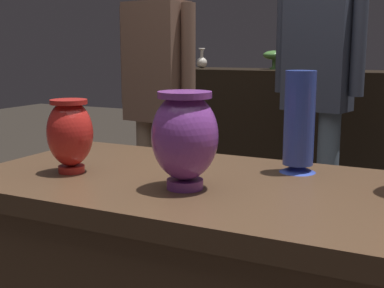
{
  "coord_description": "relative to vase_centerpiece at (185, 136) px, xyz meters",
  "views": [
    {
      "loc": [
        0.55,
        -1.15,
        1.13
      ],
      "look_at": [
        0.0,
        -0.05,
        0.9
      ],
      "focal_mm": 48.24,
      "sensor_mm": 36.0,
      "label": 1
    }
  ],
  "objects": [
    {
      "name": "vase_tall_behind",
      "position": [
        -0.35,
        0.01,
        -0.02
      ],
      "size": [
        0.12,
        0.12,
        0.2
      ],
      "color": "red",
      "rests_on": "display_plinth"
    },
    {
      "name": "visitor_near_left",
      "position": [
        -0.8,
        1.25,
        -0.03
      ],
      "size": [
        0.47,
        0.23,
        1.54
      ],
      "rotation": [
        0.0,
        0.0,
        2.99
      ],
      "color": "#846B56",
      "rests_on": "ground_plane"
    },
    {
      "name": "shelf_vase_far_left",
      "position": [
        -1.05,
        2.31,
        0.11
      ],
      "size": [
        0.08,
        0.08,
        0.14
      ],
      "color": "silver",
      "rests_on": "back_display_shelf"
    },
    {
      "name": "vase_left_accent",
      "position": [
        0.2,
        0.28,
        0.01
      ],
      "size": [
        0.1,
        0.1,
        0.27
      ],
      "color": "#2D429E",
      "rests_on": "display_plinth"
    },
    {
      "name": "shelf_vase_left",
      "position": [
        -0.53,
        2.35,
        0.15
      ],
      "size": [
        0.15,
        0.15,
        0.13
      ],
      "color": "#477A38",
      "rests_on": "back_display_shelf"
    },
    {
      "name": "back_display_shelf",
      "position": [
        -0.01,
        2.29,
        -0.43
      ],
      "size": [
        2.6,
        0.4,
        0.99
      ],
      "color": "black",
      "rests_on": "ground_plane"
    },
    {
      "name": "vase_centerpiece",
      "position": [
        0.0,
        0.0,
        0.0
      ],
      "size": [
        0.16,
        0.16,
        0.23
      ],
      "color": "#7A388E",
      "rests_on": "display_plinth"
    },
    {
      "name": "visitor_center_back",
      "position": [
        -0.05,
        1.55,
        0.05
      ],
      "size": [
        0.46,
        0.24,
        1.66
      ],
      "rotation": [
        0.0,
        0.0,
        2.94
      ],
      "color": "slate",
      "rests_on": "ground_plane"
    }
  ]
}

